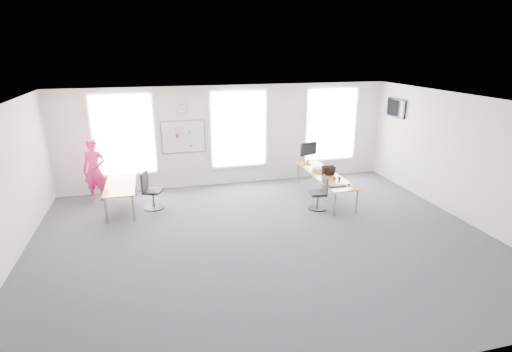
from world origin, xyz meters
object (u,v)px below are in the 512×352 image
object	(u,v)px
monitor	(309,151)
desk_left	(121,186)
headphones	(337,178)
chair_right	(320,195)
chair_left	(151,193)
keyboard	(337,186)
person	(95,170)
desk_right	(325,176)

from	to	relation	value
monitor	desk_left	bearing A→B (deg)	169.44
headphones	monitor	xyz separation A→B (m)	(-0.16, 1.66, 0.35)
chair_right	headphones	bearing A→B (deg)	120.34
chair_right	chair_left	distance (m)	4.41
desk_left	headphones	xyz separation A→B (m)	(5.57, -1.04, 0.09)
desk_left	monitor	distance (m)	5.46
chair_right	keyboard	world-z (taller)	chair_right
chair_right	monitor	bearing A→B (deg)	175.29
desk_left	person	size ratio (longest dim) A/B	1.08
desk_right	monitor	size ratio (longest dim) A/B	4.10
desk_right	keyboard	bearing A→B (deg)	-96.12
desk_left	headphones	size ratio (longest dim) A/B	10.72
desk_left	chair_right	bearing A→B (deg)	-14.44
desk_left	keyboard	world-z (taller)	keyboard
person	monitor	world-z (taller)	person
desk_right	chair_right	bearing A→B (deg)	-121.74
person	headphones	bearing A→B (deg)	-3.41
desk_left	keyboard	distance (m)	5.56
desk_left	headphones	bearing A→B (deg)	-10.63
keyboard	headphones	bearing A→B (deg)	61.58
person	desk_right	bearing A→B (deg)	0.78
chair_right	keyboard	size ratio (longest dim) A/B	1.84
desk_left	keyboard	size ratio (longest dim) A/B	3.85
desk_right	keyboard	size ratio (longest dim) A/B	5.62
desk_left	chair_right	distance (m)	5.16
desk_right	headphones	size ratio (longest dim) A/B	15.67
headphones	monitor	world-z (taller)	monitor
chair_left	keyboard	bearing A→B (deg)	-86.85
chair_left	monitor	size ratio (longest dim) A/B	1.48
desk_right	chair_left	world-z (taller)	chair_left
person	monitor	bearing A→B (deg)	11.19
headphones	person	bearing A→B (deg)	160.73
desk_left	person	distance (m)	1.14
chair_left	monitor	distance (m)	4.77
desk_right	headphones	distance (m)	0.53
desk_left	person	bearing A→B (deg)	129.22
chair_right	monitor	world-z (taller)	monitor
chair_left	keyboard	distance (m)	4.82
chair_right	person	world-z (taller)	person
keyboard	monitor	xyz separation A→B (m)	(0.05, 2.12, 0.39)
desk_left	chair_left	world-z (taller)	chair_left
headphones	chair_right	bearing A→B (deg)	-159.49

